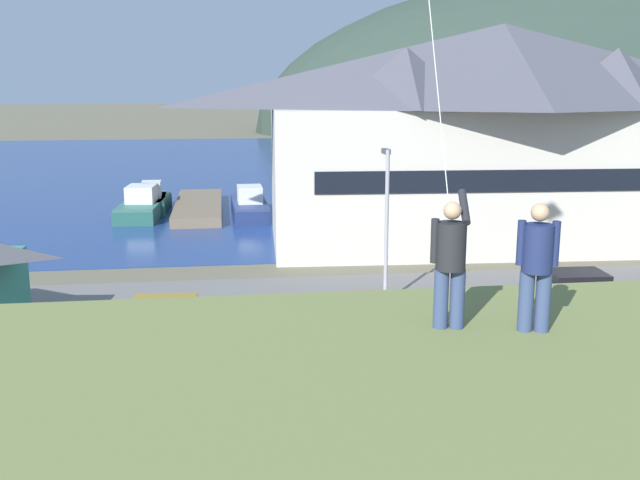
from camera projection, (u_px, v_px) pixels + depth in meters
The scene contains 17 objects.
ground_plane at pixel (317, 427), 19.48m from camera, with size 600.00×600.00×0.00m, color #66604C.
parking_lot_pad at pixel (298, 357), 24.32m from camera, with size 40.00×20.00×0.10m, color slate.
bay_water at pixel (246, 168), 77.63m from camera, with size 360.00×84.00×0.03m, color navy.
far_hill_west_ridge at pixel (631, 129), 141.40m from camera, with size 144.32×70.97×59.34m, color #2D3D33.
harbor_lodge at pixel (500, 129), 40.62m from camera, with size 27.10×12.14×12.05m.
wharf_dock at pixel (199, 207), 51.72m from camera, with size 3.20×12.67×0.70m.
moored_boat_wharfside at pixel (144, 205), 50.08m from camera, with size 3.24×8.31×2.16m.
moored_boat_outer_mooring at pixel (250, 206), 49.79m from camera, with size 2.46×7.22×2.16m.
moored_boat_inner_slip at pixel (152, 201), 51.90m from camera, with size 2.06×5.91×2.16m.
parked_car_back_row_right at pixel (347, 322), 24.66m from camera, with size 4.26×2.17×1.82m.
parked_car_mid_row_near at pixel (578, 293), 28.02m from camera, with size 4.28×2.21×1.82m.
parked_car_front_row_silver at pixel (167, 402), 18.54m from camera, with size 4.35×2.36×1.82m.
parked_car_front_row_red at pixel (454, 375), 20.20m from camera, with size 4.28×2.22×1.82m.
parked_car_corner_spot at pixel (162, 325), 24.41m from camera, with size 4.27×2.19×1.82m.
parking_light_pole at pixel (386, 215), 29.45m from camera, with size 0.24×0.78×6.27m.
person_kite_flyer at pixel (450, 260), 9.83m from camera, with size 0.58×0.63×1.86m.
person_companion at pixel (537, 263), 9.69m from camera, with size 0.54×0.40×1.74m.
Camera 1 is at (-2.27, -17.85, 8.97)m, focal length 41.24 mm.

